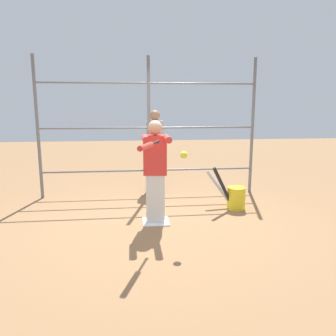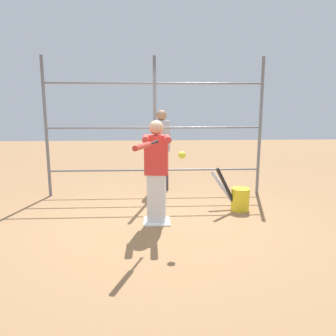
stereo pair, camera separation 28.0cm
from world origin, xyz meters
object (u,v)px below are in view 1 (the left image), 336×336
(softball_in_flight, at_px, (184,155))
(batter, at_px, (155,169))
(baseball_bat_swinging, at_px, (147,146))
(bat_bucket, at_px, (234,197))
(bystander_behind_fence, at_px, (155,149))

(softball_in_flight, bearing_deg, batter, -64.01)
(batter, xyz_separation_m, baseball_bat_swinging, (0.16, 0.86, 0.45))
(softball_in_flight, height_order, bat_bucket, softball_in_flight)
(baseball_bat_swinging, height_order, bat_bucket, baseball_bat_swinging)
(batter, height_order, bystander_behind_fence, bystander_behind_fence)
(bat_bucket, bearing_deg, batter, 20.71)
(batter, height_order, baseball_bat_swinging, batter)
(bystander_behind_fence, bearing_deg, bat_bucket, 130.40)
(batter, bearing_deg, bystander_behind_fence, -94.06)
(baseball_bat_swinging, relative_size, softball_in_flight, 8.17)
(baseball_bat_swinging, bearing_deg, bystander_behind_fence, -96.00)
(bat_bucket, bearing_deg, baseball_bat_swinging, 41.62)
(softball_in_flight, xyz_separation_m, bystander_behind_fence, (0.17, -2.67, -0.27))
(batter, relative_size, softball_in_flight, 16.23)
(batter, bearing_deg, softball_in_flight, 115.99)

